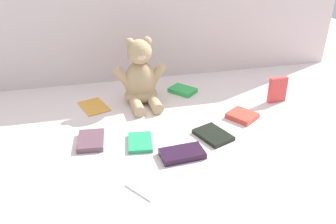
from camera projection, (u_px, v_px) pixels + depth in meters
The scene contains 12 objects.
ground_plane at pixel (167, 123), 1.29m from camera, with size 3.20×3.20×0.00m, color silver.
backdrop_drape at pixel (143, 7), 1.51m from camera, with size 1.88×0.03×0.65m, color beige.
teddy_bear at pixel (141, 79), 1.39m from camera, with size 0.22×0.20×0.26m.
book_case_0 at pixel (94, 106), 1.39m from camera, with size 0.09×0.13×0.01m, color gold.
book_case_1 at pixel (242, 116), 1.31m from camera, with size 0.09×0.10×0.02m, color #D14132.
book_case_3 at pixel (91, 141), 1.16m from camera, with size 0.08×0.12×0.02m, color #61404F.
book_case_4 at pixel (140, 142), 1.16m from camera, with size 0.08×0.11×0.01m, color #259762.
book_case_5 at pixel (183, 90), 1.51m from camera, with size 0.08×0.11×0.02m, color green.
book_case_6 at pixel (213, 135), 1.20m from camera, with size 0.09×0.12×0.01m, color black.
book_case_7 at pixel (277, 90), 1.41m from camera, with size 0.08×0.02×0.10m, color #D73C3A.
book_case_8 at pixel (146, 186), 0.97m from camera, with size 0.07×0.10×0.01m, color white.
book_case_9 at pixel (181, 154), 1.10m from camera, with size 0.08×0.14×0.02m, color #29152D.
Camera 1 is at (-0.25, -1.08, 0.65)m, focal length 37.47 mm.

